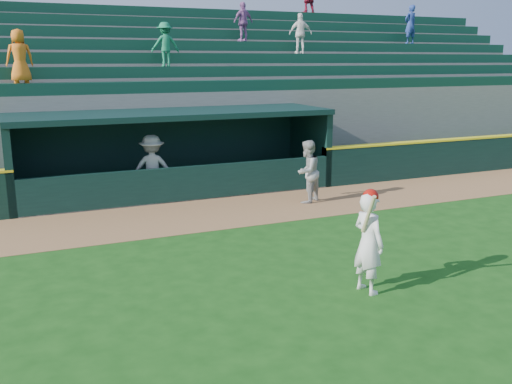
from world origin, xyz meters
TOP-DOWN VIEW (x-y plane):
  - ground at (0.00, 0.00)m, footprint 120.00×120.00m
  - warning_track at (0.00, 4.90)m, footprint 40.00×3.00m
  - field_wall_right at (12.25, 6.55)m, footprint 15.50×0.30m
  - wall_stripe_right at (12.25, 6.55)m, footprint 15.50×0.32m
  - dugout_player_front at (3.05, 4.98)m, footprint 1.08×1.02m
  - dugout_player_inside at (-0.87, 6.96)m, footprint 1.35×0.97m
  - dugout at (0.00, 8.00)m, footprint 9.40×2.80m
  - stands at (0.01, 12.57)m, footprint 34.50×6.25m
  - batter_at_plate at (0.94, -1.06)m, footprint 0.54×0.83m

SIDE VIEW (x-z plane):
  - ground at x=0.00m, z-range 0.00..0.00m
  - warning_track at x=0.00m, z-range 0.00..0.01m
  - field_wall_right at x=12.25m, z-range 0.00..1.20m
  - dugout_player_front at x=3.05m, z-range 0.00..1.76m
  - batter_at_plate at x=0.94m, z-range 0.00..1.84m
  - dugout_player_inside at x=-0.87m, z-range 0.00..1.89m
  - wall_stripe_right at x=12.25m, z-range 1.20..1.26m
  - dugout at x=0.00m, z-range 0.13..2.59m
  - stands at x=0.01m, z-range -1.40..6.19m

